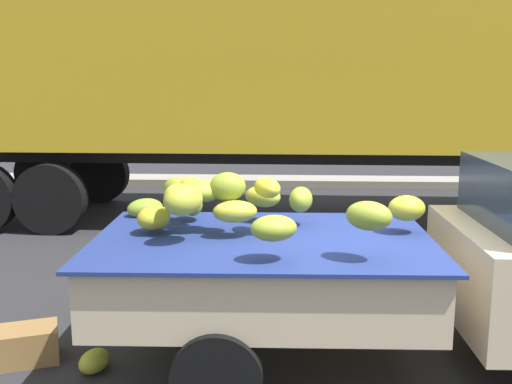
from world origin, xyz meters
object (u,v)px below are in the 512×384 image
at_px(produce_crate, 26,345).
at_px(semi_trailer, 285,65).
at_px(pickup_truck, 493,262).
at_px(fallen_banana_bunch_near_tailgate, 94,361).

bearing_deg(produce_crate, semi_trailer, 68.09).
xyz_separation_m(pickup_truck, fallen_banana_bunch_near_tailgate, (-3.20, -0.26, -0.80)).
bearing_deg(pickup_truck, semi_trailer, 106.59).
bearing_deg(fallen_banana_bunch_near_tailgate, pickup_truck, 4.63).
xyz_separation_m(fallen_banana_bunch_near_tailgate, produce_crate, (-0.63, 0.16, 0.05)).
distance_m(pickup_truck, fallen_banana_bunch_near_tailgate, 3.31).
relative_size(pickup_truck, fallen_banana_bunch_near_tailgate, 15.84).
relative_size(fallen_banana_bunch_near_tailgate, produce_crate, 0.58).
bearing_deg(semi_trailer, produce_crate, -111.29).
height_order(semi_trailer, fallen_banana_bunch_near_tailgate, semi_trailer).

